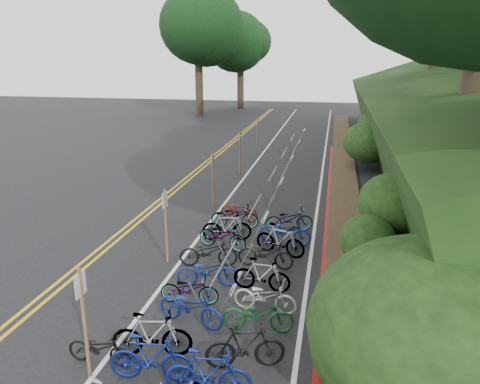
{
  "coord_description": "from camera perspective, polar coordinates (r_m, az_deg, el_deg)",
  "views": [
    {
      "loc": [
        5.73,
        -8.36,
        6.58
      ],
      "look_at": [
        2.2,
        9.14,
        1.3
      ],
      "focal_mm": 35.0,
      "sensor_mm": 36.0,
      "label": 1
    }
  ],
  "objects": [
    {
      "name": "ground",
      "position": [
        12.08,
        -20.13,
        -17.66
      ],
      "size": [
        120.0,
        120.0,
        0.0
      ],
      "primitive_type": "plane",
      "color": "black",
      "rests_on": "ground"
    },
    {
      "name": "bike_valet",
      "position": [
        13.39,
        -1.52,
        -10.57
      ],
      "size": [
        3.3,
        14.38,
        1.1
      ],
      "color": "#144C1E",
      "rests_on": "ground"
    },
    {
      "name": "bike_racks_rest",
      "position": [
        22.28,
        4.0,
        1.55
      ],
      "size": [
        1.14,
        23.0,
        1.17
      ],
      "color": "gray",
      "rests_on": "ground"
    },
    {
      "name": "signpost_near",
      "position": [
        10.39,
        -18.51,
        -14.18
      ],
      "size": [
        0.08,
        0.4,
        2.5
      ],
      "color": "brown",
      "rests_on": "ground"
    },
    {
      "name": "signposts_rest",
      "position": [
        23.51,
        -1.47,
        3.82
      ],
      "size": [
        0.08,
        18.4,
        2.5
      ],
      "color": "brown",
      "rests_on": "ground"
    },
    {
      "name": "red_curb",
      "position": [
        21.38,
        10.79,
        -1.61
      ],
      "size": [
        0.25,
        28.0,
        0.1
      ],
      "primitive_type": "cube",
      "color": "maroon",
      "rests_on": "ground"
    },
    {
      "name": "road_markings",
      "position": [
        20.24,
        -3.81,
        -2.52
      ],
      "size": [
        7.47,
        80.0,
        0.01
      ],
      "color": "gold",
      "rests_on": "ground"
    },
    {
      "name": "bike_front",
      "position": [
        11.24,
        -16.77,
        -17.71
      ],
      "size": [
        0.56,
        1.52,
        0.79
      ],
      "primitive_type": "imported",
      "rotation": [
        0.0,
        0.0,
        1.54
      ],
      "color": "black",
      "rests_on": "ground"
    },
    {
      "name": "embankment",
      "position": [
        28.62,
        26.12,
        6.75
      ],
      "size": [
        14.3,
        48.14,
        9.11
      ],
      "color": "black",
      "rests_on": "ground"
    }
  ]
}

